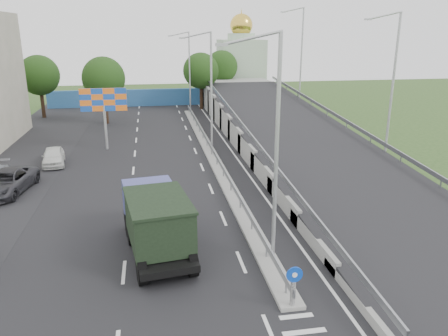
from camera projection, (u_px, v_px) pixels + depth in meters
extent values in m
cube|color=black|center=(180.00, 173.00, 33.03)|extent=(26.00, 90.00, 0.04)
cube|color=gray|center=(212.00, 155.00, 37.24)|extent=(1.00, 44.00, 0.20)
cube|color=gray|center=(349.00, 125.00, 38.55)|extent=(0.10, 50.00, 0.32)
cube|color=gray|center=(244.00, 128.00, 37.02)|extent=(0.10, 50.00, 0.32)
cube|color=gray|center=(212.00, 148.00, 37.05)|extent=(0.08, 44.00, 0.32)
cylinder|color=gray|center=(212.00, 151.00, 37.12)|extent=(0.09, 0.09, 0.60)
cylinder|color=black|center=(293.00, 291.00, 16.52)|extent=(0.20, 0.20, 1.20)
cylinder|color=#0C3FBF|center=(295.00, 275.00, 16.22)|extent=(0.64, 0.05, 0.64)
cylinder|color=white|center=(295.00, 275.00, 16.20)|extent=(0.20, 0.03, 0.20)
cylinder|color=#B2B5B7|center=(277.00, 153.00, 18.83)|extent=(0.18, 0.18, 10.00)
cylinder|color=#B2B5B7|center=(251.00, 38.00, 17.23)|extent=(2.57, 0.12, 0.66)
cube|color=#B2B5B7|center=(222.00, 45.00, 17.11)|extent=(0.50, 0.18, 0.12)
cylinder|color=#B2B5B7|center=(211.00, 92.00, 37.65)|extent=(0.18, 0.18, 10.00)
cylinder|color=#B2B5B7|center=(197.00, 35.00, 36.05)|extent=(2.57, 0.12, 0.66)
cube|color=#B2B5B7|center=(182.00, 38.00, 35.93)|extent=(0.50, 0.18, 0.12)
cylinder|color=#B2B5B7|center=(190.00, 72.00, 56.47)|extent=(0.18, 0.18, 10.00)
cylinder|color=#B2B5B7|center=(179.00, 34.00, 54.87)|extent=(2.57, 0.12, 0.66)
cube|color=#B2B5B7|center=(170.00, 36.00, 54.75)|extent=(0.50, 0.18, 0.12)
cube|color=#2A619D|center=(157.00, 97.00, 62.62)|extent=(30.00, 0.50, 2.40)
cube|color=#B2CCAD|center=(241.00, 68.00, 71.41)|extent=(7.00, 7.00, 9.00)
cylinder|color=#B2CCAD|center=(241.00, 36.00, 69.92)|extent=(4.40, 4.40, 1.00)
sphere|color=gold|center=(241.00, 25.00, 69.42)|extent=(3.60, 3.60, 3.60)
cone|color=gold|center=(241.00, 12.00, 68.82)|extent=(0.30, 0.30, 1.20)
cylinder|color=#B2B5B7|center=(106.00, 128.00, 39.00)|extent=(0.24, 0.24, 4.00)
cube|color=orange|center=(103.00, 100.00, 38.25)|extent=(4.00, 0.20, 2.00)
cylinder|color=black|center=(106.00, 106.00, 50.13)|extent=(0.44, 0.44, 4.00)
sphere|color=black|center=(104.00, 78.00, 49.18)|extent=(4.80, 4.80, 4.80)
cylinder|color=black|center=(201.00, 95.00, 59.58)|extent=(0.44, 0.44, 4.00)
sphere|color=black|center=(201.00, 71.00, 58.63)|extent=(4.80, 4.80, 4.80)
cylinder|color=black|center=(42.00, 102.00, 53.55)|extent=(0.44, 0.44, 4.00)
sphere|color=black|center=(39.00, 75.00, 52.60)|extent=(4.80, 4.80, 4.80)
cylinder|color=black|center=(222.00, 88.00, 66.81)|extent=(0.44, 0.44, 4.00)
sphere|color=black|center=(222.00, 66.00, 65.86)|extent=(4.80, 4.80, 4.80)
cylinder|color=black|center=(129.00, 225.00, 22.61)|extent=(0.54, 1.23, 1.19)
cylinder|color=black|center=(171.00, 220.00, 23.25)|extent=(0.54, 1.23, 1.19)
cylinder|color=black|center=(132.00, 233.00, 21.73)|extent=(0.54, 1.23, 1.19)
cylinder|color=black|center=(174.00, 227.00, 22.36)|extent=(0.54, 1.23, 1.19)
cylinder|color=black|center=(142.00, 271.00, 18.29)|extent=(0.54, 1.23, 1.19)
cylinder|color=black|center=(192.00, 263.00, 18.92)|extent=(0.54, 1.23, 1.19)
cube|color=black|center=(157.00, 238.00, 20.82)|extent=(3.42, 7.00, 0.32)
cube|color=navy|center=(148.00, 199.00, 22.80)|extent=(2.71, 2.07, 1.84)
cube|color=black|center=(146.00, 185.00, 23.42)|extent=(2.04, 0.36, 0.76)
cube|color=black|center=(147.00, 212.00, 23.98)|extent=(2.49, 0.51, 0.54)
cube|color=black|center=(159.00, 221.00, 19.87)|extent=(3.16, 4.44, 1.95)
cube|color=black|center=(158.00, 200.00, 19.56)|extent=(3.28, 4.56, 0.13)
imported|color=#333338|center=(7.00, 182.00, 28.63)|extent=(3.40, 5.80, 1.52)
imported|color=silver|center=(53.00, 156.00, 34.80)|extent=(2.21, 4.27, 1.39)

